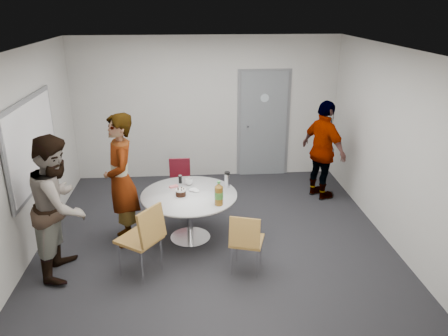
{
  "coord_description": "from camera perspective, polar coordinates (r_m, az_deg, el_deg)",
  "views": [
    {
      "loc": [
        -0.31,
        -5.63,
        3.26
      ],
      "look_at": [
        0.16,
        0.25,
        1.0
      ],
      "focal_mm": 35.0,
      "sensor_mm": 36.0,
      "label": 1
    }
  ],
  "objects": [
    {
      "name": "chair_near_right",
      "position": [
        5.49,
        2.87,
        -9.17
      ],
      "size": [
        0.5,
        0.53,
        0.83
      ],
      "rotation": [
        0.0,
        0.0,
        -0.3
      ],
      "color": "brown",
      "rests_on": "floor"
    },
    {
      "name": "person_main",
      "position": [
        6.19,
        -13.29,
        -1.6
      ],
      "size": [
        0.61,
        0.78,
        1.89
      ],
      "primitive_type": "imported",
      "rotation": [
        0.0,
        0.0,
        -1.33
      ],
      "color": "#A5C6EA",
      "rests_on": "floor"
    },
    {
      "name": "wall_right",
      "position": [
        6.58,
        21.0,
        2.66
      ],
      "size": [
        0.0,
        5.0,
        5.0
      ],
      "primitive_type": "plane",
      "rotation": [
        1.57,
        0.0,
        -1.57
      ],
      "color": "beige",
      "rests_on": "floor"
    },
    {
      "name": "person_left",
      "position": [
        5.76,
        -20.73,
        -4.63
      ],
      "size": [
        0.69,
        0.89,
        1.81
      ],
      "primitive_type": "imported",
      "rotation": [
        0.0,
        0.0,
        1.56
      ],
      "color": "white",
      "rests_on": "floor"
    },
    {
      "name": "wall_front",
      "position": [
        3.68,
        0.94,
        -10.3
      ],
      "size": [
        5.0,
        0.0,
        5.0
      ],
      "primitive_type": "plane",
      "rotation": [
        -1.57,
        0.0,
        0.0
      ],
      "color": "beige",
      "rests_on": "floor"
    },
    {
      "name": "wall_left",
      "position": [
        6.34,
        -24.51,
        1.48
      ],
      "size": [
        0.0,
        5.0,
        5.0
      ],
      "primitive_type": "plane",
      "rotation": [
        1.57,
        0.0,
        1.57
      ],
      "color": "beige",
      "rests_on": "floor"
    },
    {
      "name": "chair_far",
      "position": [
        7.43,
        -5.78,
        -1.2
      ],
      "size": [
        0.37,
        0.4,
        0.78
      ],
      "rotation": [
        0.0,
        0.0,
        3.15
      ],
      "color": "maroon",
      "rests_on": "floor"
    },
    {
      "name": "table",
      "position": [
        6.22,
        -4.26,
        -4.21
      ],
      "size": [
        1.36,
        1.36,
        1.05
      ],
      "color": "silver",
      "rests_on": "floor"
    },
    {
      "name": "chair_near_left",
      "position": [
        5.5,
        -10.32,
        -8.48
      ],
      "size": [
        0.66,
        0.65,
        0.96
      ],
      "rotation": [
        0.0,
        0.0,
        0.96
      ],
      "color": "brown",
      "rests_on": "floor"
    },
    {
      "name": "wall_back",
      "position": [
        8.36,
        -2.31,
        7.75
      ],
      "size": [
        5.0,
        0.0,
        5.0
      ],
      "primitive_type": "plane",
      "rotation": [
        1.57,
        0.0,
        0.0
      ],
      "color": "beige",
      "rests_on": "floor"
    },
    {
      "name": "door",
      "position": [
        8.53,
        5.16,
        5.72
      ],
      "size": [
        1.02,
        0.17,
        2.12
      ],
      "color": "slate",
      "rests_on": "wall_back"
    },
    {
      "name": "floor",
      "position": [
        6.52,
        -1.22,
        -9.05
      ],
      "size": [
        5.0,
        5.0,
        0.0
      ],
      "primitive_type": "plane",
      "color": "black",
      "rests_on": "ground"
    },
    {
      "name": "whiteboard",
      "position": [
        6.48,
        -23.76,
        2.92
      ],
      "size": [
        0.04,
        1.9,
        1.25
      ],
      "color": "slate",
      "rests_on": "wall_left"
    },
    {
      "name": "ceiling",
      "position": [
        5.67,
        -1.44,
        15.29
      ],
      "size": [
        5.0,
        5.0,
        0.0
      ],
      "primitive_type": "plane",
      "rotation": [
        3.14,
        0.0,
        0.0
      ],
      "color": "silver",
      "rests_on": "wall_back"
    },
    {
      "name": "person_right",
      "position": [
        7.67,
        12.86,
        2.23
      ],
      "size": [
        0.81,
        1.1,
        1.73
      ],
      "primitive_type": "imported",
      "rotation": [
        0.0,
        0.0,
        2.01
      ],
      "color": "black",
      "rests_on": "floor"
    }
  ]
}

